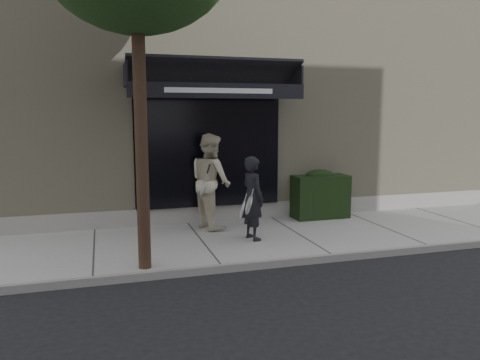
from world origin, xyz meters
name	(u,v)px	position (x,y,z in m)	size (l,w,h in m)	color
ground	(297,239)	(0.00, 0.00, 0.00)	(80.00, 80.00, 0.00)	black
sidewalk	(297,236)	(0.00, 0.00, 0.06)	(20.00, 3.00, 0.12)	#9F9F99
curb	(333,258)	(0.00, -1.55, 0.07)	(20.00, 0.10, 0.14)	gray
building_facade	(232,107)	(-0.01, 4.96, 2.74)	(14.30, 8.04, 5.64)	#B7AD8B
hedge	(319,195)	(1.10, 1.25, 0.66)	(1.30, 0.70, 1.14)	black
pedestrian_front	(253,198)	(-1.02, -0.18, 0.93)	(0.70, 0.90, 1.63)	black
pedestrian_back	(211,181)	(-1.58, 1.00, 1.13)	(1.01, 1.16, 2.03)	beige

